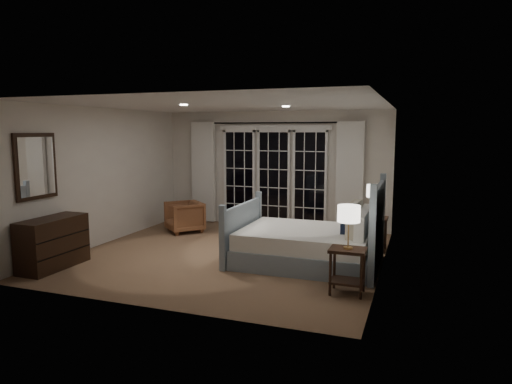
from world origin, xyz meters
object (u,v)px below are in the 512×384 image
(nightstand_left, at_px, (347,264))
(lamp_left, at_px, (349,214))
(bed, at_px, (310,243))
(nightstand_right, at_px, (374,229))
(lamp_right, at_px, (375,191))
(dresser, at_px, (53,243))
(armchair, at_px, (184,217))

(nightstand_left, relative_size, lamp_left, 1.07)
(bed, xyz_separation_m, nightstand_right, (0.86, 1.16, 0.06))
(nightstand_left, xyz_separation_m, lamp_right, (0.11, 2.31, 0.66))
(nightstand_right, relative_size, dresser, 0.54)
(bed, relative_size, dresser, 2.03)
(lamp_right, bearing_deg, armchair, 177.06)
(nightstand_left, relative_size, armchair, 0.85)
(nightstand_right, bearing_deg, lamp_left, -92.75)
(nightstand_left, bearing_deg, bed, 123.17)
(bed, bearing_deg, nightstand_left, -56.83)
(nightstand_right, xyz_separation_m, lamp_right, (0.00, 0.00, 0.66))
(lamp_right, relative_size, armchair, 0.81)
(lamp_left, height_order, lamp_right, lamp_right)
(lamp_right, height_order, armchair, lamp_right)
(nightstand_left, height_order, lamp_right, lamp_right)
(nightstand_left, distance_m, dresser, 4.41)
(dresser, bearing_deg, nightstand_left, 5.03)
(nightstand_left, height_order, lamp_left, lamp_left)
(lamp_right, relative_size, dresser, 0.52)
(bed, distance_m, dresser, 3.96)
(nightstand_right, relative_size, armchair, 0.85)
(bed, relative_size, nightstand_left, 3.73)
(lamp_left, bearing_deg, armchair, 146.05)
(nightstand_left, xyz_separation_m, dresser, (-4.40, -0.39, -0.00))
(lamp_left, bearing_deg, nightstand_left, -45.00)
(nightstand_left, xyz_separation_m, nightstand_right, (0.11, 2.31, -0.00))
(lamp_left, bearing_deg, nightstand_right, 87.25)
(lamp_right, bearing_deg, nightstand_right, 0.00)
(lamp_right, distance_m, dresser, 5.29)
(nightstand_left, height_order, nightstand_right, nightstand_left)
(dresser, bearing_deg, nightstand_right, 30.89)
(nightstand_left, relative_size, dresser, 0.54)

